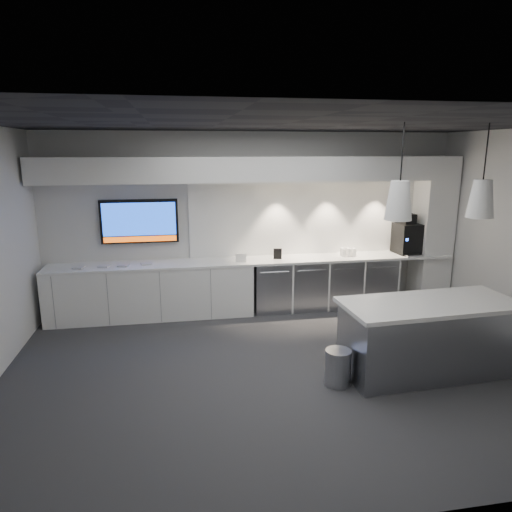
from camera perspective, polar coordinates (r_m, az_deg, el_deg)
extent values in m
plane|color=#323235|center=(5.98, 3.77, -13.81)|extent=(7.00, 7.00, 0.00)
plane|color=black|center=(5.33, 4.27, 16.25)|extent=(7.00, 7.00, 0.00)
plane|color=silver|center=(7.87, -0.35, 4.35)|extent=(7.00, 0.00, 7.00)
plane|color=silver|center=(3.20, 14.88, -9.54)|extent=(7.00, 0.00, 7.00)
cube|color=white|center=(7.68, 0.06, -0.60)|extent=(6.80, 0.65, 0.04)
cube|color=white|center=(7.71, -12.91, -4.37)|extent=(3.30, 0.63, 0.86)
cube|color=#93959B|center=(7.85, 1.86, -3.75)|extent=(0.60, 0.61, 0.85)
cube|color=#93959B|center=(7.99, 6.30, -3.50)|extent=(0.60, 0.61, 0.85)
cube|color=#93959B|center=(8.19, 10.54, -3.25)|extent=(0.60, 0.61, 0.85)
cube|color=#93959B|center=(8.42, 14.57, -2.99)|extent=(0.60, 0.61, 0.85)
cube|color=white|center=(8.13, 8.08, 4.86)|extent=(4.60, 0.03, 1.30)
cube|color=white|center=(7.49, 0.03, 10.82)|extent=(6.90, 0.60, 0.40)
cube|color=white|center=(8.74, 21.19, 3.02)|extent=(0.55, 0.55, 2.60)
cube|color=black|center=(7.73, -14.35, 4.22)|extent=(1.25, 0.06, 0.72)
cube|color=#133CB4|center=(7.69, -14.39, 4.48)|extent=(1.17, 0.00, 0.54)
cube|color=#EB560D|center=(7.74, -14.25, 2.06)|extent=(1.17, 0.00, 0.09)
cube|color=#93959B|center=(6.09, 20.68, -9.70)|extent=(2.10, 0.93, 0.86)
cube|color=white|center=(5.93, 21.04, -5.62)|extent=(2.20, 1.04, 0.05)
cylinder|color=#93959B|center=(5.59, 10.20, -13.54)|extent=(0.40, 0.40, 0.43)
cube|color=black|center=(8.53, 18.33, 2.10)|extent=(0.42, 0.46, 0.53)
cube|color=black|center=(8.48, 18.50, 4.44)|extent=(0.23, 0.23, 0.17)
cube|color=#93959B|center=(8.38, 18.96, 0.10)|extent=(0.30, 0.22, 0.03)
cube|color=black|center=(7.71, 2.72, 0.28)|extent=(0.14, 0.04, 0.18)
cube|color=white|center=(7.51, -1.89, -0.22)|extent=(0.18, 0.03, 0.14)
cube|color=#B3B3B3|center=(7.63, -21.28, -1.36)|extent=(0.19, 0.19, 0.02)
cube|color=#B3B3B3|center=(7.60, -18.45, -1.19)|extent=(0.19, 0.19, 0.02)
cube|color=#B3B3B3|center=(7.54, -16.24, -1.14)|extent=(0.19, 0.19, 0.02)
cube|color=#B3B3B3|center=(7.56, -13.58, -0.94)|extent=(0.19, 0.19, 0.02)
cone|color=white|center=(5.42, 17.44, 6.64)|extent=(0.31, 0.31, 0.44)
cylinder|color=black|center=(5.39, 17.87, 12.67)|extent=(0.02, 0.02, 0.70)
cone|color=white|center=(5.96, 26.32, 6.43)|extent=(0.31, 0.31, 0.44)
cylinder|color=black|center=(5.93, 26.89, 11.90)|extent=(0.02, 0.02, 0.70)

